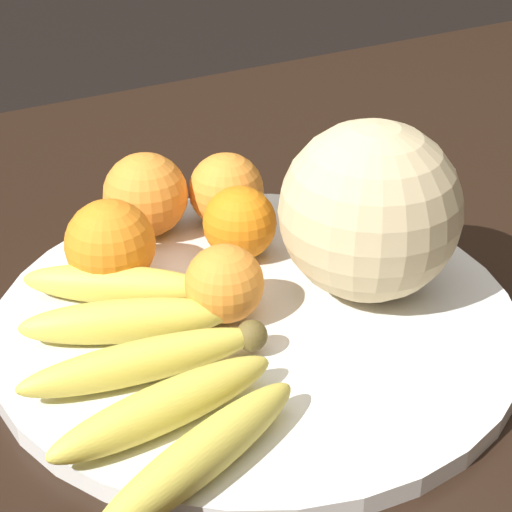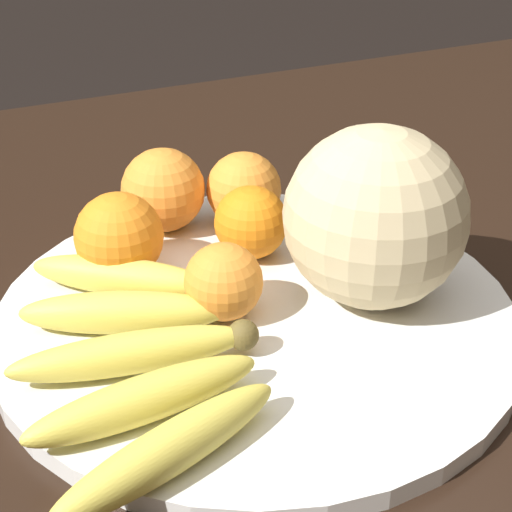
{
  "view_description": "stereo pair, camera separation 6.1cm",
  "coord_description": "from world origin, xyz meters",
  "px_view_note": "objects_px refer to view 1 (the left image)",
  "views": [
    {
      "loc": [
        0.28,
        0.48,
        1.16
      ],
      "look_at": [
        0.01,
        -0.01,
        0.83
      ],
      "focal_mm": 60.0,
      "sensor_mm": 36.0,
      "label": 1
    },
    {
      "loc": [
        0.22,
        0.5,
        1.16
      ],
      "look_at": [
        0.01,
        -0.01,
        0.83
      ],
      "focal_mm": 60.0,
      "sensor_mm": 36.0,
      "label": 2
    }
  ],
  "objects_px": {
    "orange_back_left": "(240,223)",
    "orange_back_right": "(224,284)",
    "kitchen_table": "(267,406)",
    "banana_bunch": "(149,361)",
    "fruit_bowl": "(256,318)",
    "orange_front_left": "(226,190)",
    "orange_front_right": "(110,244)",
    "melon": "(370,211)",
    "orange_mid_center": "(146,195)"
  },
  "relations": [
    {
      "from": "orange_back_left",
      "to": "orange_back_right",
      "type": "distance_m",
      "value": 0.09
    },
    {
      "from": "kitchen_table",
      "to": "banana_bunch",
      "type": "distance_m",
      "value": 0.16
    },
    {
      "from": "banana_bunch",
      "to": "orange_back_right",
      "type": "height_order",
      "value": "orange_back_right"
    },
    {
      "from": "fruit_bowl",
      "to": "orange_front_left",
      "type": "xyz_separation_m",
      "value": [
        -0.05,
        -0.14,
        0.04
      ]
    },
    {
      "from": "kitchen_table",
      "to": "orange_front_right",
      "type": "bearing_deg",
      "value": -47.83
    },
    {
      "from": "orange_back_right",
      "to": "fruit_bowl",
      "type": "bearing_deg",
      "value": 169.35
    },
    {
      "from": "kitchen_table",
      "to": "orange_front_left",
      "type": "bearing_deg",
      "value": -105.11
    },
    {
      "from": "kitchen_table",
      "to": "melon",
      "type": "distance_m",
      "value": 0.19
    },
    {
      "from": "banana_bunch",
      "to": "orange_front_right",
      "type": "xyz_separation_m",
      "value": [
        -0.02,
        -0.13,
        0.02
      ]
    },
    {
      "from": "kitchen_table",
      "to": "orange_back_left",
      "type": "relative_size",
      "value": 26.65
    },
    {
      "from": "orange_front_right",
      "to": "orange_mid_center",
      "type": "relative_size",
      "value": 0.97
    },
    {
      "from": "melon",
      "to": "orange_front_left",
      "type": "distance_m",
      "value": 0.16
    },
    {
      "from": "banana_bunch",
      "to": "orange_mid_center",
      "type": "height_order",
      "value": "orange_mid_center"
    },
    {
      "from": "fruit_bowl",
      "to": "orange_back_left",
      "type": "relative_size",
      "value": 6.47
    },
    {
      "from": "orange_mid_center",
      "to": "orange_back_right",
      "type": "xyz_separation_m",
      "value": [
        0.0,
        0.15,
        -0.01
      ]
    },
    {
      "from": "orange_front_right",
      "to": "orange_front_left",
      "type": "bearing_deg",
      "value": -160.78
    },
    {
      "from": "orange_front_right",
      "to": "fruit_bowl",
      "type": "bearing_deg",
      "value": 131.35
    },
    {
      "from": "orange_front_left",
      "to": "orange_front_right",
      "type": "bearing_deg",
      "value": 19.22
    },
    {
      "from": "melon",
      "to": "orange_back_left",
      "type": "height_order",
      "value": "melon"
    },
    {
      "from": "kitchen_table",
      "to": "orange_front_left",
      "type": "distance_m",
      "value": 0.2
    },
    {
      "from": "kitchen_table",
      "to": "orange_back_right",
      "type": "distance_m",
      "value": 0.13
    },
    {
      "from": "orange_front_right",
      "to": "orange_back_right",
      "type": "distance_m",
      "value": 0.11
    },
    {
      "from": "kitchen_table",
      "to": "orange_mid_center",
      "type": "bearing_deg",
      "value": -79.25
    },
    {
      "from": "fruit_bowl",
      "to": "orange_mid_center",
      "type": "bearing_deg",
      "value": -81.57
    },
    {
      "from": "kitchen_table",
      "to": "orange_back_right",
      "type": "relative_size",
      "value": 27.75
    },
    {
      "from": "fruit_bowl",
      "to": "orange_back_left",
      "type": "bearing_deg",
      "value": -110.17
    },
    {
      "from": "banana_bunch",
      "to": "orange_front_right",
      "type": "bearing_deg",
      "value": -92.5
    },
    {
      "from": "melon",
      "to": "orange_front_right",
      "type": "bearing_deg",
      "value": -31.85
    },
    {
      "from": "orange_front_right",
      "to": "orange_mid_center",
      "type": "height_order",
      "value": "orange_mid_center"
    },
    {
      "from": "fruit_bowl",
      "to": "orange_front_right",
      "type": "bearing_deg",
      "value": -48.65
    },
    {
      "from": "orange_front_left",
      "to": "orange_front_right",
      "type": "xyz_separation_m",
      "value": [
        0.13,
        0.04,
        0.0
      ]
    },
    {
      "from": "orange_front_left",
      "to": "orange_back_left",
      "type": "distance_m",
      "value": 0.06
    },
    {
      "from": "fruit_bowl",
      "to": "orange_mid_center",
      "type": "relative_size",
      "value": 5.4
    },
    {
      "from": "kitchen_table",
      "to": "orange_back_right",
      "type": "xyz_separation_m",
      "value": [
        0.03,
        -0.01,
        0.13
      ]
    },
    {
      "from": "kitchen_table",
      "to": "fruit_bowl",
      "type": "bearing_deg",
      "value": -37.27
    },
    {
      "from": "kitchen_table",
      "to": "orange_mid_center",
      "type": "distance_m",
      "value": 0.21
    },
    {
      "from": "banana_bunch",
      "to": "orange_front_left",
      "type": "distance_m",
      "value": 0.23
    },
    {
      "from": "melon",
      "to": "orange_front_right",
      "type": "relative_size",
      "value": 1.95
    },
    {
      "from": "orange_front_left",
      "to": "orange_back_right",
      "type": "relative_size",
      "value": 1.13
    },
    {
      "from": "orange_front_left",
      "to": "orange_back_right",
      "type": "distance_m",
      "value": 0.15
    },
    {
      "from": "orange_back_right",
      "to": "kitchen_table",
      "type": "bearing_deg",
      "value": 162.06
    },
    {
      "from": "orange_mid_center",
      "to": "banana_bunch",
      "type": "bearing_deg",
      "value": 67.27
    },
    {
      "from": "fruit_bowl",
      "to": "orange_back_right",
      "type": "xyz_separation_m",
      "value": [
        0.02,
        -0.0,
        0.04
      ]
    },
    {
      "from": "kitchen_table",
      "to": "melon",
      "type": "bearing_deg",
      "value": 173.66
    },
    {
      "from": "banana_bunch",
      "to": "orange_front_left",
      "type": "bearing_deg",
      "value": -123.17
    },
    {
      "from": "fruit_bowl",
      "to": "orange_back_left",
      "type": "distance_m",
      "value": 0.1
    },
    {
      "from": "banana_bunch",
      "to": "melon",
      "type": "bearing_deg",
      "value": -165.81
    },
    {
      "from": "melon",
      "to": "orange_front_left",
      "type": "relative_size",
      "value": 2.08
    },
    {
      "from": "orange_mid_center",
      "to": "orange_back_left",
      "type": "height_order",
      "value": "orange_mid_center"
    },
    {
      "from": "fruit_bowl",
      "to": "melon",
      "type": "relative_size",
      "value": 2.87
    }
  ]
}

